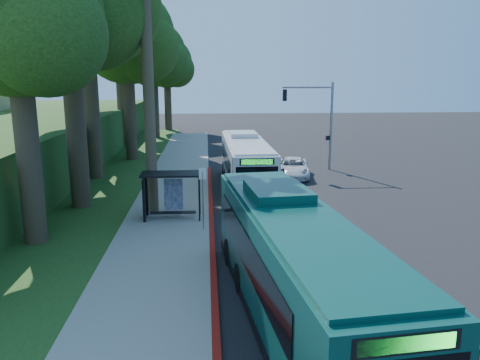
{
  "coord_description": "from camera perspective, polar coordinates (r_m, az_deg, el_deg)",
  "views": [
    {
      "loc": [
        -5.19,
        -26.87,
        7.43
      ],
      "look_at": [
        -3.17,
        1.0,
        1.23
      ],
      "focal_mm": 35.0,
      "sensor_mm": 36.0,
      "label": 1
    }
  ],
  "objects": [
    {
      "name": "tree_3",
      "position": [
        51.79,
        -14.44,
        17.17
      ],
      "size": [
        10.08,
        9.6,
        17.28
      ],
      "color": "#382B1E",
      "rests_on": "ground"
    },
    {
      "name": "sidewalk",
      "position": [
        27.94,
        -8.33,
        -2.93
      ],
      "size": [
        4.5,
        70.0,
        0.12
      ],
      "primitive_type": "cube",
      "color": "gray",
      "rests_on": "ground"
    },
    {
      "name": "grass_verge",
      "position": [
        33.64,
        -17.46,
        -0.79
      ],
      "size": [
        8.0,
        70.0,
        0.06
      ],
      "primitive_type": "cube",
      "color": "#234719",
      "rests_on": "ground"
    },
    {
      "name": "stop_sign_pole",
      "position": [
        22.52,
        -4.56,
        -1.28
      ],
      "size": [
        0.35,
        0.06,
        3.17
      ],
      "color": "gray",
      "rests_on": "ground"
    },
    {
      "name": "pickup",
      "position": [
        35.49,
        6.46,
        1.52
      ],
      "size": [
        3.16,
        5.46,
        1.43
      ],
      "primitive_type": "imported",
      "rotation": [
        0.0,
        0.0,
        -0.16
      ],
      "color": "silver",
      "rests_on": "ground"
    },
    {
      "name": "traffic_signal_pole",
      "position": [
        38.07,
        9.6,
        7.8
      ],
      "size": [
        4.1,
        0.3,
        7.0
      ],
      "color": "gray",
      "rests_on": "ground"
    },
    {
      "name": "ground",
      "position": [
        28.36,
        6.56,
        -2.77
      ],
      "size": [
        140.0,
        140.0,
        0.0
      ],
      "primitive_type": "plane",
      "color": "black",
      "rests_on": "ground"
    },
    {
      "name": "tree_6",
      "position": [
        22.36,
        -25.53,
        17.18
      ],
      "size": [
        7.56,
        7.2,
        13.74
      ],
      "color": "#382B1E",
      "rests_on": "ground"
    },
    {
      "name": "tree_2",
      "position": [
        43.48,
        -13.54,
        16.19
      ],
      "size": [
        8.82,
        8.4,
        15.12
      ],
      "color": "#382B1E",
      "rests_on": "ground"
    },
    {
      "name": "teal_bus",
      "position": [
        14.52,
        6.5,
        -10.13
      ],
      "size": [
        4.04,
        13.02,
        3.82
      ],
      "rotation": [
        0.0,
        0.0,
        0.1
      ],
      "color": "#0A3B34",
      "rests_on": "ground"
    },
    {
      "name": "white_bus",
      "position": [
        31.15,
        0.7,
        2.06
      ],
      "size": [
        2.78,
        12.28,
        3.65
      ],
      "rotation": [
        0.0,
        0.0,
        0.01
      ],
      "color": "silver",
      "rests_on": "ground"
    },
    {
      "name": "tree_5",
      "position": [
        67.08,
        -8.85,
        13.67
      ],
      "size": [
        7.35,
        7.0,
        12.86
      ],
      "color": "#382B1E",
      "rests_on": "ground"
    },
    {
      "name": "bus_shelter",
      "position": [
        24.75,
        -8.82,
        -0.78
      ],
      "size": [
        3.2,
        1.51,
        2.55
      ],
      "color": "black",
      "rests_on": "ground"
    },
    {
      "name": "red_curb",
      "position": [
        24.03,
        -3.5,
        -5.37
      ],
      "size": [
        0.25,
        30.0,
        0.13
      ],
      "primitive_type": "cube",
      "color": "maroon",
      "rests_on": "ground"
    },
    {
      "name": "tree_0",
      "position": [
        28.06,
        -20.19,
        19.5
      ],
      "size": [
        8.4,
        8.0,
        15.7
      ],
      "color": "#382B1E",
      "rests_on": "ground"
    },
    {
      "name": "tree_4",
      "position": [
        59.23,
        -10.49,
        14.53
      ],
      "size": [
        8.4,
        8.0,
        14.14
      ],
      "color": "#382B1E",
      "rests_on": "ground"
    }
  ]
}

